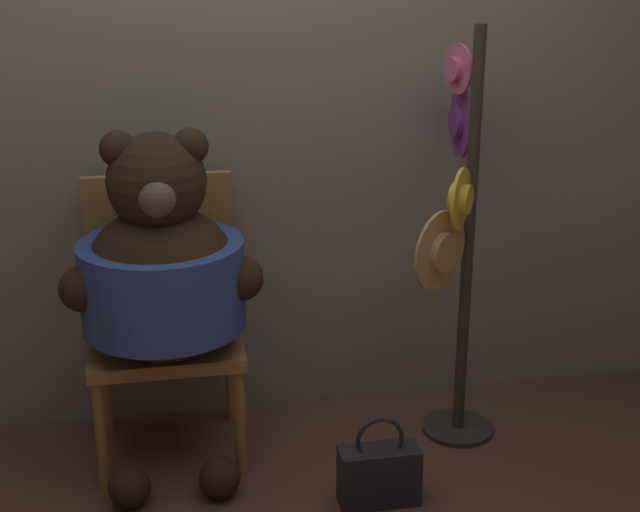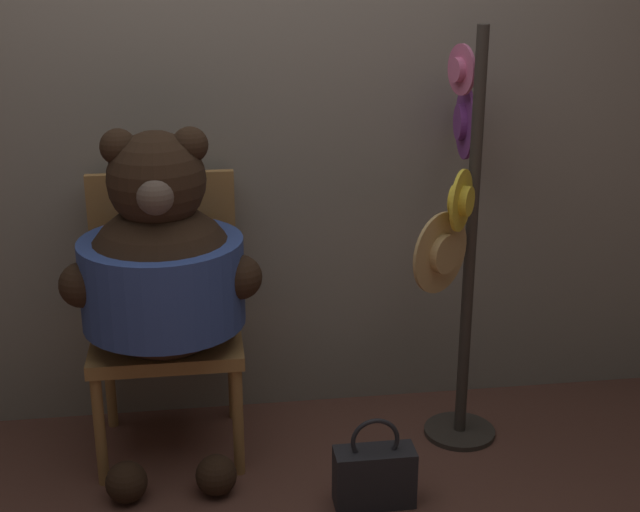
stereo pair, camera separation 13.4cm
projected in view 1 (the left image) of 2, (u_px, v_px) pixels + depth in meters
ground_plane at (270, 501)px, 3.11m from camera, size 14.00×14.00×0.00m
wall_back at (239, 138)px, 3.42m from camera, size 8.00×0.10×2.27m
chair at (164, 309)px, 3.31m from camera, size 0.55×0.47×1.04m
teddy_bear at (162, 274)px, 3.09m from camera, size 0.69×0.61×1.26m
hat_display_rack at (458, 232)px, 3.28m from camera, size 0.41×0.54×1.58m
handbag_on_ground at (379, 473)px, 3.07m from camera, size 0.28×0.11×0.33m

